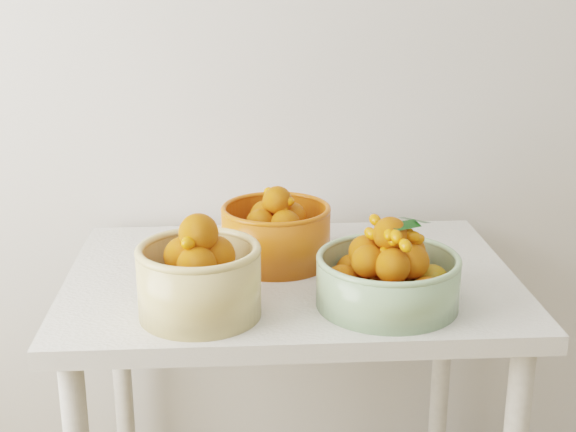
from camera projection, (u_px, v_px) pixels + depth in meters
name	position (u px, v px, depth m)	size (l,w,h in m)	color
table	(291.00, 312.00, 1.83)	(1.00, 0.70, 0.75)	silver
bowl_cream	(199.00, 277.00, 1.57)	(0.27, 0.27, 0.21)	#D3B674
bowl_green	(387.00, 275.00, 1.62)	(0.30, 0.30, 0.19)	#8FB284
bowl_orange	(276.00, 233.00, 1.85)	(0.32, 0.32, 0.18)	#CE4D10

